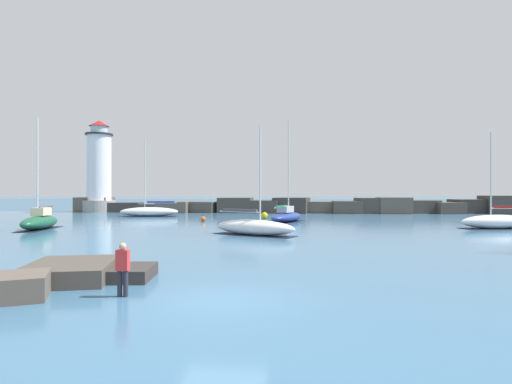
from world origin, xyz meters
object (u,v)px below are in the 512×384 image
object	(u,v)px
sailboat_moored_4	(287,216)
lighthouse	(99,172)
sailboat_moored_3	(40,221)
sailboat_moored_0	(254,227)
sailboat_moored_1	(149,212)
person_on_rocks	(123,267)
mooring_buoy_orange_near	(203,219)
sailboat_moored_2	(496,221)
mooring_buoy_far_side	(264,215)

from	to	relation	value
sailboat_moored_4	lighthouse	bearing A→B (deg)	147.10
sailboat_moored_3	sailboat_moored_4	distance (m)	22.46
sailboat_moored_0	sailboat_moored_1	distance (m)	25.73
sailboat_moored_0	person_on_rocks	distance (m)	17.20
sailboat_moored_4	person_on_rocks	distance (m)	30.04
sailboat_moored_0	sailboat_moored_1	size ratio (longest dim) A/B	0.80
mooring_buoy_orange_near	sailboat_moored_1	bearing A→B (deg)	136.97
mooring_buoy_orange_near	lighthouse	bearing A→B (deg)	137.51
sailboat_moored_3	mooring_buoy_orange_near	xyz separation A→B (m)	(11.57, 9.77, -0.41)
mooring_buoy_orange_near	sailboat_moored_2	bearing A→B (deg)	-13.35
sailboat_moored_1	mooring_buoy_orange_near	size ratio (longest dim) A/B	13.23
sailboat_moored_2	person_on_rocks	world-z (taller)	sailboat_moored_2
lighthouse	mooring_buoy_orange_near	world-z (taller)	lighthouse
lighthouse	mooring_buoy_orange_near	xyz separation A→B (m)	(20.39, -18.68, -5.92)
person_on_rocks	mooring_buoy_far_side	bearing A→B (deg)	86.40
sailboat_moored_1	sailboat_moored_3	distance (m)	18.06
sailboat_moored_2	sailboat_moored_3	world-z (taller)	sailboat_moored_3
lighthouse	person_on_rocks	xyz separation A→B (m)	(24.40, -48.50, -5.31)
sailboat_moored_1	mooring_buoy_far_side	size ratio (longest dim) A/B	10.16
person_on_rocks	sailboat_moored_1	bearing A→B (deg)	108.44
sailboat_moored_0	sailboat_moored_3	world-z (taller)	sailboat_moored_3
sailboat_moored_2	mooring_buoy_orange_near	size ratio (longest dim) A/B	11.02
mooring_buoy_orange_near	person_on_rocks	bearing A→B (deg)	-82.35
sailboat_moored_4	mooring_buoy_orange_near	xyz separation A→B (m)	(-8.74, 0.16, -0.36)
sailboat_moored_0	sailboat_moored_3	size ratio (longest dim) A/B	0.85
sailboat_moored_0	mooring_buoy_orange_near	size ratio (longest dim) A/B	10.53
sailboat_moored_2	sailboat_moored_1	bearing A→B (deg)	157.75
lighthouse	sailboat_moored_4	size ratio (longest dim) A/B	1.34
sailboat_moored_0	sailboat_moored_4	size ratio (longest dim) A/B	0.73
sailboat_moored_2	person_on_rocks	distance (m)	32.45
lighthouse	sailboat_moored_0	size ratio (longest dim) A/B	1.84
lighthouse	sailboat_moored_4	world-z (taller)	lighthouse
sailboat_moored_2	mooring_buoy_far_side	xyz separation A→B (m)	(-20.12, 10.98, -0.24)
sailboat_moored_4	person_on_rocks	size ratio (longest dim) A/B	6.70
sailboat_moored_2	sailboat_moored_3	bearing A→B (deg)	-174.67
sailboat_moored_1	mooring_buoy_orange_near	bearing A→B (deg)	-43.03
sailboat_moored_3	sailboat_moored_1	bearing A→B (deg)	80.61
sailboat_moored_1	mooring_buoy_orange_near	distance (m)	11.80
sailboat_moored_0	mooring_buoy_orange_near	world-z (taller)	sailboat_moored_0
lighthouse	person_on_rocks	world-z (taller)	lighthouse
lighthouse	sailboat_moored_3	bearing A→B (deg)	-72.76
sailboat_moored_1	mooring_buoy_far_side	distance (m)	15.17
lighthouse	mooring_buoy_far_side	world-z (taller)	lighthouse
sailboat_moored_2	sailboat_moored_4	world-z (taller)	sailboat_moored_4
mooring_buoy_orange_near	person_on_rocks	xyz separation A→B (m)	(4.01, -29.82, 0.61)
sailboat_moored_1	person_on_rocks	world-z (taller)	sailboat_moored_1
sailboat_moored_0	sailboat_moored_3	distance (m)	18.28
sailboat_moored_0	sailboat_moored_2	size ratio (longest dim) A/B	0.96
lighthouse	sailboat_moored_0	distance (m)	41.76
sailboat_moored_0	mooring_buoy_far_side	size ratio (longest dim) A/B	8.08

